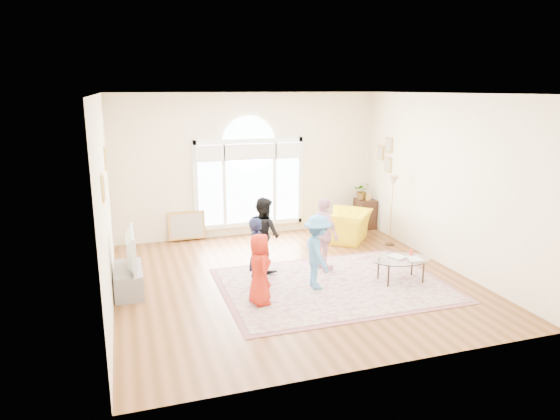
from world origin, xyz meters
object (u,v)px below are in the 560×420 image
object	(u,v)px
television	(127,250)
coffee_table	(401,260)
armchair	(347,226)
area_rug	(334,285)
tv_console	(129,280)

from	to	relation	value
television	coffee_table	distance (m)	4.62
television	armchair	bearing A→B (deg)	18.04
armchair	coffee_table	bearing A→B (deg)	36.69
television	armchair	distance (m)	4.91
television	coffee_table	size ratio (longest dim) A/B	1.02
area_rug	coffee_table	distance (m)	1.25
tv_console	armchair	world-z (taller)	armchair
tv_console	coffee_table	size ratio (longest dim) A/B	0.94
tv_console	television	distance (m)	0.52
area_rug	armchair	size ratio (longest dim) A/B	3.47
area_rug	television	world-z (taller)	television
area_rug	tv_console	size ratio (longest dim) A/B	3.60
television	armchair	size ratio (longest dim) A/B	1.04
tv_console	armchair	xyz separation A→B (m)	(4.66, 1.52, 0.13)
tv_console	armchair	distance (m)	4.91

